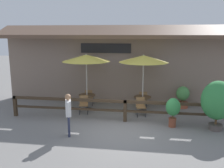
{
  "coord_description": "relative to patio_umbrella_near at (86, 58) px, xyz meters",
  "views": [
    {
      "loc": [
        0.95,
        -9.32,
        3.82
      ],
      "look_at": [
        -0.64,
        1.5,
        1.57
      ],
      "focal_mm": 40.0,
      "sensor_mm": 36.0,
      "label": 1
    }
  ],
  "objects": [
    {
      "name": "dining_table_middle",
      "position": [
        2.79,
        0.04,
        -2.0
      ],
      "size": [
        0.84,
        0.84,
        0.75
      ],
      "color": "#4C3826",
      "rests_on": "ground"
    },
    {
      "name": "pedestrian",
      "position": [
        0.15,
        -3.42,
        -1.55
      ],
      "size": [
        0.33,
        0.55,
        1.63
      ],
      "rotation": [
        0.0,
        0.0,
        -1.25
      ],
      "color": "#2D334C",
      "rests_on": "ground"
    },
    {
      "name": "patio_umbrella_near",
      "position": [
        0.0,
        0.0,
        0.0
      ],
      "size": [
        2.35,
        2.35,
        2.81
      ],
      "color": "#B7B2A8",
      "rests_on": "ground"
    },
    {
      "name": "potted_plant_corner_fern",
      "position": [
        4.83,
        0.97,
        -2.01
      ],
      "size": [
        0.67,
        0.62,
        1.12
      ],
      "color": "#9E4C33",
      "rests_on": "ground"
    },
    {
      "name": "chair_middle_streetside",
      "position": [
        2.73,
        -0.66,
        -2.12
      ],
      "size": [
        0.5,
        0.5,
        0.86
      ],
      "rotation": [
        0.0,
        0.0,
        0.21
      ],
      "color": "olive",
      "rests_on": "ground"
    },
    {
      "name": "patio_umbrella_middle",
      "position": [
        2.79,
        0.04,
        0.0
      ],
      "size": [
        2.35,
        2.35,
        2.81
      ],
      "color": "#B7B2A8",
      "rests_on": "ground"
    },
    {
      "name": "patio_railing",
      "position": [
        2.08,
        -1.53,
        -1.9
      ],
      "size": [
        10.4,
        0.14,
        0.95
      ],
      "color": "#3D2D1E",
      "rests_on": "ground"
    },
    {
      "name": "chair_near_wallside",
      "position": [
        -0.05,
        0.68,
        -2.12
      ],
      "size": [
        0.42,
        0.42,
        0.86
      ],
      "rotation": [
        0.0,
        0.0,
        3.14
      ],
      "color": "olive",
      "rests_on": "ground"
    },
    {
      "name": "chair_near_streetside",
      "position": [
        0.01,
        -0.68,
        -2.12
      ],
      "size": [
        0.5,
        0.5,
        0.86
      ],
      "rotation": [
        0.0,
        0.0,
        0.2
      ],
      "color": "olive",
      "rests_on": "ground"
    },
    {
      "name": "potted_plant_entrance_palm",
      "position": [
        5.76,
        -1.98,
        -1.41
      ],
      "size": [
        1.27,
        1.14,
        2.0
      ],
      "color": "#564C47",
      "rests_on": "ground"
    },
    {
      "name": "building_facade",
      "position": [
        2.08,
        1.52,
        -0.43
      ],
      "size": [
        14.28,
        1.49,
        4.23
      ],
      "color": "gray",
      "rests_on": "ground"
    },
    {
      "name": "dining_table_near",
      "position": [
        0.0,
        0.0,
        -2.0
      ],
      "size": [
        0.84,
        0.84,
        0.75
      ],
      "color": "#4C3826",
      "rests_on": "ground"
    },
    {
      "name": "chair_middle_wallside",
      "position": [
        2.8,
        0.72,
        -2.12
      ],
      "size": [
        0.45,
        0.45,
        0.86
      ],
      "rotation": [
        0.0,
        0.0,
        3.22
      ],
      "color": "olive",
      "rests_on": "ground"
    },
    {
      "name": "ground_plane",
      "position": [
        2.08,
        -2.58,
        -2.6
      ],
      "size": [
        60.0,
        60.0,
        0.0
      ],
      "primitive_type": "plane",
      "color": "slate"
    },
    {
      "name": "potted_plant_tall_tropical",
      "position": [
        4.08,
        -1.9,
        -1.84
      ],
      "size": [
        0.59,
        0.53,
        1.22
      ],
      "color": "brown",
      "rests_on": "ground"
    }
  ]
}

